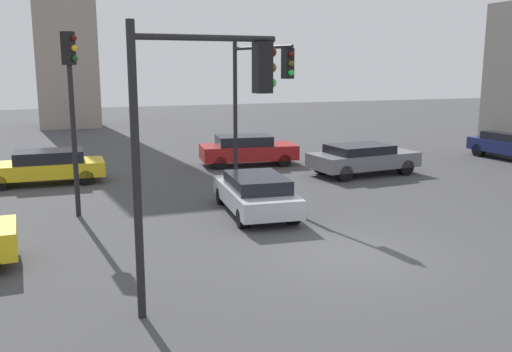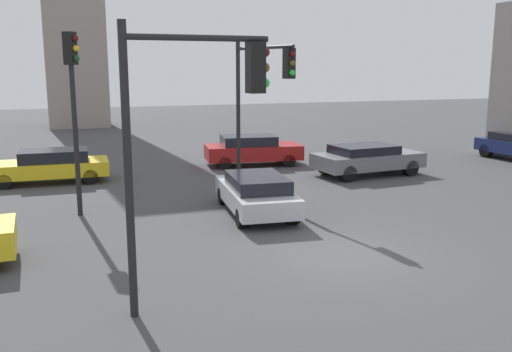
# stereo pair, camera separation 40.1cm
# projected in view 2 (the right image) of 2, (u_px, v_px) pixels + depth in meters

# --- Properties ---
(ground_plane) EXTENTS (107.93, 107.93, 0.00)m
(ground_plane) POSITION_uv_depth(u_px,v_px,m) (346.00, 256.00, 14.51)
(ground_plane) COLOR #424244
(traffic_light_0) EXTENTS (2.95, 0.47, 5.61)m
(traffic_light_0) POSITION_uv_depth(u_px,v_px,m) (192.00, 112.00, 10.78)
(traffic_light_0) COLOR black
(traffic_light_0) RESTS_ON ground_plane
(traffic_light_1) EXTENTS (0.49, 0.45, 5.80)m
(traffic_light_1) POSITION_uv_depth(u_px,v_px,m) (73.00, 91.00, 17.66)
(traffic_light_1) COLOR black
(traffic_light_1) RESTS_ON ground_plane
(traffic_light_2) EXTENTS (0.99, 3.82, 5.71)m
(traffic_light_2) POSITION_uv_depth(u_px,v_px,m) (261.00, 86.00, 20.43)
(traffic_light_2) COLOR black
(traffic_light_2) RESTS_ON ground_plane
(car_1) EXTENTS (4.94, 2.59, 1.35)m
(car_1) POSITION_uv_depth(u_px,v_px,m) (367.00, 158.00, 24.90)
(car_1) COLOR slate
(car_1) RESTS_ON ground_plane
(car_2) EXTENTS (2.26, 4.63, 1.31)m
(car_2) POSITION_uv_depth(u_px,v_px,m) (256.00, 193.00, 18.46)
(car_2) COLOR #ADB2B7
(car_2) RESTS_ON ground_plane
(car_6) EXTENTS (4.81, 2.01, 1.36)m
(car_6) POSITION_uv_depth(u_px,v_px,m) (50.00, 165.00, 23.35)
(car_6) COLOR yellow
(car_6) RESTS_ON ground_plane
(car_7) EXTENTS (4.75, 2.48, 1.45)m
(car_7) POSITION_uv_depth(u_px,v_px,m) (252.00, 149.00, 27.39)
(car_7) COLOR maroon
(car_7) RESTS_ON ground_plane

